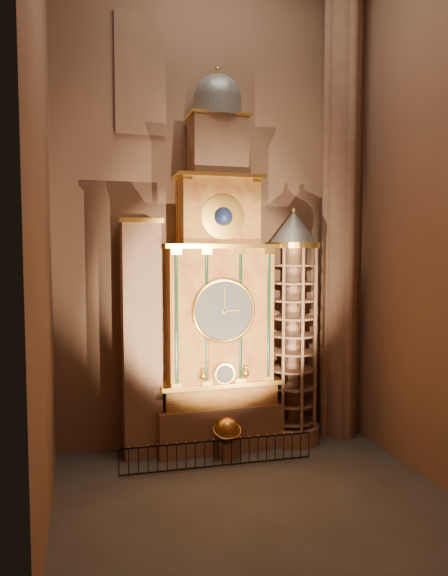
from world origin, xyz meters
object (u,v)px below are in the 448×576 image
object	(u,v)px
iron_railing	(218,454)
astronomical_clock	(218,300)
celestial_globe	(227,434)
portrait_tower	(141,337)
stair_turret	(293,329)

from	to	relation	value
iron_railing	astronomical_clock	bearing A→B (deg)	74.98
celestial_globe	iron_railing	bearing A→B (deg)	-127.51
portrait_tower	celestial_globe	bearing A→B (deg)	-23.51
astronomical_clock	iron_railing	xyz separation A→B (m)	(-0.61, -2.26, -6.07)
astronomical_clock	celestial_globe	distance (m)	5.80
stair_turret	celestial_globe	xyz separation A→B (m)	(-3.50, -1.20, -4.20)
astronomical_clock	portrait_tower	size ratio (longest dim) A/B	1.64
portrait_tower	iron_railing	distance (m)	5.80
astronomical_clock	stair_turret	size ratio (longest dim) A/B	1.55
stair_turret	celestial_globe	bearing A→B (deg)	-161.05
celestial_globe	iron_railing	size ratio (longest dim) A/B	0.22
stair_turret	iron_railing	distance (m)	6.53
stair_turret	portrait_tower	bearing A→B (deg)	177.67
stair_turret	celestial_globe	world-z (taller)	stair_turret
portrait_tower	iron_railing	size ratio (longest dim) A/B	1.29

